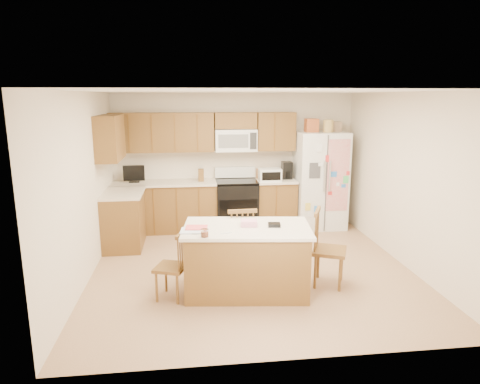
{
  "coord_description": "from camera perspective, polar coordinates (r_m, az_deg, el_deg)",
  "views": [
    {
      "loc": [
        -0.85,
        -5.76,
        2.43
      ],
      "look_at": [
        -0.12,
        0.35,
        1.05
      ],
      "focal_mm": 32.0,
      "sensor_mm": 36.0,
      "label": 1
    }
  ],
  "objects": [
    {
      "name": "room_shell",
      "position": [
        5.91,
        1.59,
        2.95
      ],
      "size": [
        4.6,
        4.6,
        2.52
      ],
      "color": "beige",
      "rests_on": "ground"
    },
    {
      "name": "island",
      "position": [
        5.44,
        0.89,
        -8.92
      ],
      "size": [
        1.66,
        1.09,
        0.95
      ],
      "color": "brown",
      "rests_on": "ground"
    },
    {
      "name": "windsor_chair_left",
      "position": [
        5.35,
        -8.97,
        -9.83
      ],
      "size": [
        0.45,
        0.47,
        0.86
      ],
      "color": "brown",
      "rests_on": "ground"
    },
    {
      "name": "refrigerator",
      "position": [
        8.15,
        10.61,
        1.72
      ],
      "size": [
        0.9,
        0.79,
        2.04
      ],
      "color": "white",
      "rests_on": "ground"
    },
    {
      "name": "windsor_chair_back",
      "position": [
        5.98,
        0.1,
        -6.69
      ],
      "size": [
        0.43,
        0.41,
        0.96
      ],
      "color": "brown",
      "rests_on": "ground"
    },
    {
      "name": "cabinetry",
      "position": [
        7.71,
        -7.64,
        1.15
      ],
      "size": [
        3.36,
        1.56,
        2.15
      ],
      "color": "brown",
      "rests_on": "ground"
    },
    {
      "name": "ground",
      "position": [
        6.31,
        1.51,
        -10.05
      ],
      "size": [
        4.5,
        4.5,
        0.0
      ],
      "primitive_type": "plane",
      "color": "#8E6646",
      "rests_on": "ground"
    },
    {
      "name": "windsor_chair_right",
      "position": [
        5.74,
        11.59,
        -7.56
      ],
      "size": [
        0.55,
        0.56,
        1.01
      ],
      "color": "brown",
      "rests_on": "ground"
    },
    {
      "name": "stove",
      "position": [
        7.99,
        -0.48,
        -1.57
      ],
      "size": [
        0.76,
        0.65,
        1.13
      ],
      "color": "black",
      "rests_on": "ground"
    }
  ]
}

